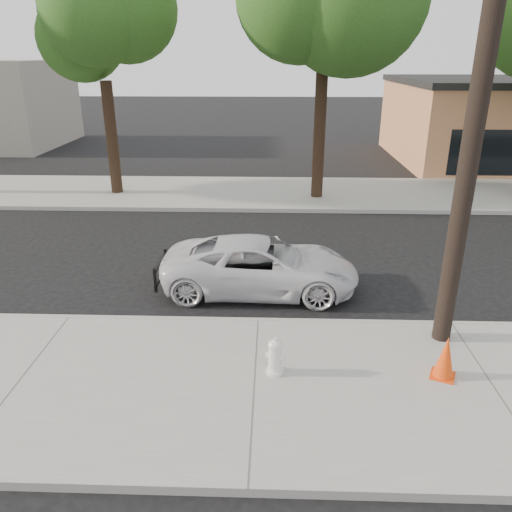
% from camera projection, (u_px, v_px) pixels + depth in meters
% --- Properties ---
extents(ground, '(120.00, 120.00, 0.00)m').
position_uv_depth(ground, '(261.00, 283.00, 12.44)').
color(ground, black).
rests_on(ground, ground).
extents(near_sidewalk, '(90.00, 4.40, 0.15)m').
position_uv_depth(near_sidewalk, '(254.00, 387.00, 8.42)').
color(near_sidewalk, gray).
rests_on(near_sidewalk, ground).
extents(far_sidewalk, '(90.00, 5.00, 0.15)m').
position_uv_depth(far_sidewalk, '(266.00, 193.00, 20.28)').
color(far_sidewalk, gray).
rests_on(far_sidewalk, ground).
extents(curb_near, '(90.00, 0.12, 0.16)m').
position_uv_depth(curb_near, '(258.00, 322.00, 10.46)').
color(curb_near, '#9E9B93').
rests_on(curb_near, ground).
extents(utility_pole, '(1.40, 0.34, 9.00)m').
position_uv_depth(utility_pole, '(480.00, 94.00, 8.06)').
color(utility_pole, black).
rests_on(utility_pole, near_sidewalk).
extents(tree_b, '(4.34, 4.20, 8.45)m').
position_uv_depth(tree_b, '(104.00, 29.00, 17.78)').
color(tree_b, black).
rests_on(tree_b, far_sidewalk).
extents(tree_c, '(4.96, 4.80, 9.55)m').
position_uv_depth(tree_c, '(332.00, 3.00, 16.86)').
color(tree_c, black).
rests_on(tree_c, far_sidewalk).
extents(police_cruiser, '(4.66, 2.24, 1.28)m').
position_uv_depth(police_cruiser, '(261.00, 266.00, 11.84)').
color(police_cruiser, silver).
rests_on(police_cruiser, ground).
extents(fire_hydrant, '(0.35, 0.31, 0.64)m').
position_uv_depth(fire_hydrant, '(275.00, 357.00, 8.58)').
color(fire_hydrant, silver).
rests_on(fire_hydrant, near_sidewalk).
extents(traffic_cone, '(0.52, 0.52, 0.77)m').
position_uv_depth(traffic_cone, '(445.00, 358.00, 8.45)').
color(traffic_cone, '#EA420C').
rests_on(traffic_cone, near_sidewalk).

